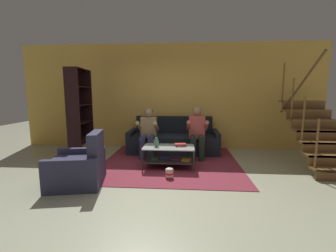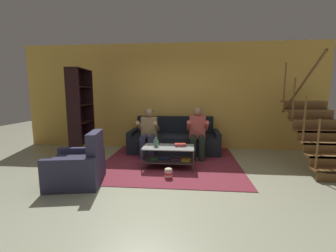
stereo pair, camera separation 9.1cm
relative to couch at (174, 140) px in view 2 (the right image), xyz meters
name	(u,v)px [view 2 (the right image)]	position (x,y,z in m)	size (l,w,h in m)	color
ground	(159,178)	(-0.15, -1.92, -0.30)	(16.80, 16.80, 0.00)	#A6AA8D
back_partition	(170,97)	(-0.15, 0.54, 1.15)	(8.40, 0.12, 2.90)	gold
staircase_run	(319,129)	(3.07, -0.94, 0.50)	(0.98, 1.85, 2.29)	brown
couch	(174,140)	(0.00, 0.00, 0.00)	(2.33, 0.89, 0.92)	black
person_seated_left	(149,131)	(-0.59, -0.54, 0.35)	(0.50, 0.58, 1.18)	#363859
person_seated_right	(197,130)	(0.59, -0.53, 0.37)	(0.50, 0.58, 1.22)	#202D21
coffee_table	(169,154)	(-0.03, -1.29, -0.01)	(1.06, 0.58, 0.44)	#B4BCB8
area_rug	(171,160)	(-0.02, -0.77, -0.30)	(3.00, 3.23, 0.01)	maroon
vase	(156,142)	(-0.29, -1.32, 0.23)	(0.11, 0.11, 0.20)	#4D7C57
book_stack	(180,145)	(0.21, -1.22, 0.17)	(0.25, 0.19, 0.06)	orange
bookshelf	(79,120)	(-2.27, -0.64, 0.60)	(0.38, 0.91, 2.12)	black
armchair	(78,167)	(-1.49, -2.28, -0.02)	(0.98, 0.99, 0.90)	#31314C
popcorn_tub	(168,173)	(0.02, -1.91, -0.20)	(0.14, 0.14, 0.20)	red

